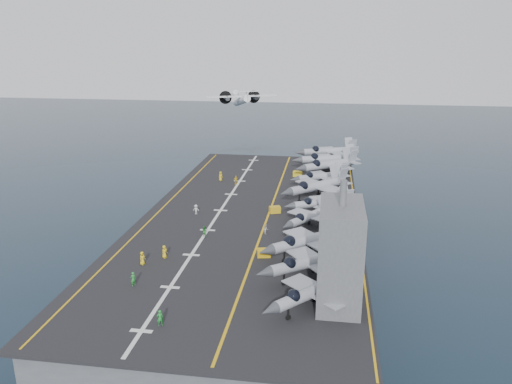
# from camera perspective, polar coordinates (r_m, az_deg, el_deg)

# --- Properties ---
(ground) EXTENTS (500.00, 500.00, 0.00)m
(ground) POSITION_cam_1_polar(r_m,az_deg,el_deg) (94.74, -0.36, -8.25)
(ground) COLOR #142135
(ground) RESTS_ON ground
(hull) EXTENTS (36.00, 90.00, 10.00)m
(hull) POSITION_cam_1_polar(r_m,az_deg,el_deg) (92.71, -0.36, -5.45)
(hull) COLOR #56595E
(hull) RESTS_ON ground
(flight_deck) EXTENTS (38.00, 92.00, 0.40)m
(flight_deck) POSITION_cam_1_polar(r_m,az_deg,el_deg) (90.85, -0.37, -2.42)
(flight_deck) COLOR black
(flight_deck) RESTS_ON hull
(foul_line) EXTENTS (0.35, 90.00, 0.02)m
(foul_line) POSITION_cam_1_polar(r_m,az_deg,el_deg) (90.39, 1.51, -2.38)
(foul_line) COLOR gold
(foul_line) RESTS_ON flight_deck
(landing_centerline) EXTENTS (0.50, 90.00, 0.02)m
(landing_centerline) POSITION_cam_1_polar(r_m,az_deg,el_deg) (91.83, -4.07, -2.10)
(landing_centerline) COLOR silver
(landing_centerline) RESTS_ON flight_deck
(deck_edge_port) EXTENTS (0.25, 90.00, 0.02)m
(deck_edge_port) POSITION_cam_1_polar(r_m,az_deg,el_deg) (94.74, -10.59, -1.75)
(deck_edge_port) COLOR gold
(deck_edge_port) RESTS_ON flight_deck
(deck_edge_stbd) EXTENTS (0.25, 90.00, 0.02)m
(deck_edge_stbd) POSITION_cam_1_polar(r_m,az_deg,el_deg) (89.99, 11.37, -2.82)
(deck_edge_stbd) COLOR gold
(deck_edge_stbd) RESTS_ON flight_deck
(island_superstructure) EXTENTS (5.00, 10.00, 15.00)m
(island_superstructure) POSITION_cam_1_polar(r_m,az_deg,el_deg) (59.16, 9.65, -5.67)
(island_superstructure) COLOR #56595E
(island_superstructure) RESTS_ON flight_deck
(fighter_jet_0) EXTENTS (15.53, 15.82, 4.62)m
(fighter_jet_0) POSITION_cam_1_polar(r_m,az_deg,el_deg) (59.00, 6.44, -11.17)
(fighter_jet_0) COLOR #99A1AA
(fighter_jet_0) RESTS_ON flight_deck
(fighter_jet_1) EXTENTS (17.01, 16.01, 4.92)m
(fighter_jet_1) POSITION_cam_1_polar(r_m,az_deg,el_deg) (65.92, 6.21, -7.85)
(fighter_jet_1) COLOR gray
(fighter_jet_1) RESTS_ON flight_deck
(fighter_jet_2) EXTENTS (17.68, 17.20, 5.15)m
(fighter_jet_2) POSITION_cam_1_polar(r_m,az_deg,el_deg) (72.38, 5.95, -5.39)
(fighter_jet_2) COLOR #989FA7
(fighter_jet_2) RESTS_ON flight_deck
(fighter_jet_3) EXTENTS (14.03, 15.24, 4.40)m
(fighter_jet_3) POSITION_cam_1_polar(r_m,az_deg,el_deg) (83.08, 6.20, -2.67)
(fighter_jet_3) COLOR #929CA3
(fighter_jet_3) RESTS_ON flight_deck
(fighter_jet_4) EXTENTS (15.49, 13.50, 4.52)m
(fighter_jet_4) POSITION_cam_1_polar(r_m,az_deg,el_deg) (89.87, 7.60, -1.14)
(fighter_jet_4) COLOR #989EA8
(fighter_jet_4) RESTS_ON flight_deck
(fighter_jet_5) EXTENTS (19.16, 19.12, 5.64)m
(fighter_jet_5) POSITION_cam_1_polar(r_m,az_deg,el_deg) (98.08, 6.99, 0.78)
(fighter_jet_5) COLOR #90979D
(fighter_jet_5) RESTS_ON flight_deck
(fighter_jet_6) EXTENTS (16.14, 14.65, 4.67)m
(fighter_jet_6) POSITION_cam_1_polar(r_m,az_deg,el_deg) (106.95, 7.53, 1.87)
(fighter_jet_6) COLOR #969CA4
(fighter_jet_6) RESTS_ON flight_deck
(fighter_jet_7) EXTENTS (19.74, 18.72, 5.71)m
(fighter_jet_7) POSITION_cam_1_polar(r_m,az_deg,el_deg) (115.23, 8.37, 3.21)
(fighter_jet_7) COLOR #97A0A9
(fighter_jet_7) RESTS_ON flight_deck
(fighter_jet_8) EXTENTS (19.03, 15.93, 5.63)m
(fighter_jet_8) POSITION_cam_1_polar(r_m,az_deg,el_deg) (121.25, 8.29, 3.88)
(fighter_jet_8) COLOR #A3ACB3
(fighter_jet_8) RESTS_ON flight_deck
(tow_cart_a) EXTENTS (2.12, 1.61, 1.14)m
(tow_cart_a) POSITION_cam_1_polar(r_m,az_deg,el_deg) (72.54, 0.91, -6.97)
(tow_cart_a) COLOR gold
(tow_cart_a) RESTS_ON flight_deck
(tow_cart_b) EXTENTS (2.28, 1.89, 1.17)m
(tow_cart_b) POSITION_cam_1_polar(r_m,az_deg,el_deg) (90.34, 2.17, -2.02)
(tow_cart_b) COLOR gold
(tow_cart_b) RESTS_ON flight_deck
(tow_cart_c) EXTENTS (2.15, 1.52, 1.22)m
(tow_cart_c) POSITION_cam_1_polar(r_m,az_deg,el_deg) (114.54, 4.79, 2.09)
(tow_cart_c) COLOR gold
(tow_cart_c) RESTS_ON flight_deck
(crew_0) EXTENTS (1.11, 1.33, 1.89)m
(crew_0) POSITION_cam_1_polar(r_m,az_deg,el_deg) (71.76, -12.86, -7.38)
(crew_0) COLOR yellow
(crew_0) RESTS_ON flight_deck
(crew_1) EXTENTS (1.31, 1.37, 1.90)m
(crew_1) POSITION_cam_1_polar(r_m,az_deg,el_deg) (66.19, -13.87, -9.62)
(crew_1) COLOR #268C33
(crew_1) RESTS_ON flight_deck
(crew_2) EXTENTS (1.22, 1.08, 1.71)m
(crew_2) POSITION_cam_1_polar(r_m,az_deg,el_deg) (80.03, -5.90, -4.47)
(crew_2) COLOR #27882F
(crew_2) RESTS_ON flight_deck
(crew_3) EXTENTS (1.10, 0.76, 1.78)m
(crew_3) POSITION_cam_1_polar(r_m,az_deg,el_deg) (90.06, -6.85, -1.99)
(crew_3) COLOR silver
(crew_3) RESTS_ON flight_deck
(crew_4) EXTENTS (1.36, 1.28, 1.89)m
(crew_4) POSITION_cam_1_polar(r_m,az_deg,el_deg) (107.89, -2.33, 1.37)
(crew_4) COLOR yellow
(crew_4) RESTS_ON flight_deck
(crew_5) EXTENTS (1.38, 1.49, 2.06)m
(crew_5) POSITION_cam_1_polar(r_m,az_deg,el_deg) (110.90, -4.07, 1.83)
(crew_5) COLOR yellow
(crew_5) RESTS_ON flight_deck
(crew_6) EXTENTS (1.38, 1.24, 1.92)m
(crew_6) POSITION_cam_1_polar(r_m,az_deg,el_deg) (57.16, -10.91, -13.95)
(crew_6) COLOR #1D8A2D
(crew_6) RESTS_ON flight_deck
(crew_7) EXTENTS (0.95, 1.15, 1.65)m
(crew_7) POSITION_cam_1_polar(r_m,az_deg,el_deg) (80.61, 1.13, -4.24)
(crew_7) COLOR beige
(crew_7) RESTS_ON flight_deck
(transport_plane) EXTENTS (23.48, 20.27, 4.66)m
(transport_plane) POSITION_cam_1_polar(r_m,az_deg,el_deg) (138.65, -1.66, 10.41)
(transport_plane) COLOR silver
(fighter_jet_9) EXTENTS (19.03, 15.93, 5.63)m
(fighter_jet_9) POSITION_cam_1_polar(r_m,az_deg,el_deg) (129.54, 8.32, 4.73)
(fighter_jet_9) COLOR #A3ACB3
(fighter_jet_9) RESTS_ON flight_deck
(crew_8) EXTENTS (1.11, 1.33, 1.89)m
(crew_8) POSITION_cam_1_polar(r_m,az_deg,el_deg) (73.19, -10.42, -6.72)
(crew_8) COLOR yellow
(crew_8) RESTS_ON flight_deck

